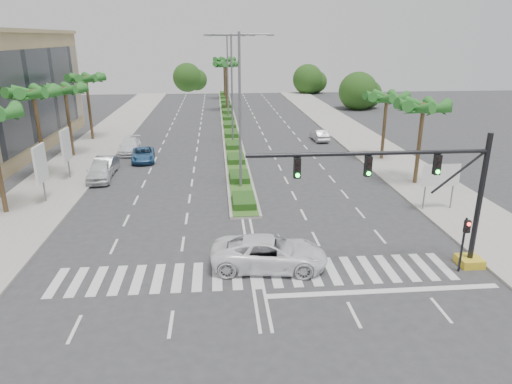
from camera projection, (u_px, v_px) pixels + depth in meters
ground at (256, 274)px, 23.56m from camera, size 160.00×160.00×0.00m
footpath_right at (396, 164)px, 43.65m from camera, size 6.00×120.00×0.15m
footpath_left at (69, 172)px, 41.13m from camera, size 6.00×120.00×0.15m
median at (229, 121)px, 65.96m from camera, size 2.20×75.00×0.20m
median_grass at (229, 120)px, 65.92m from camera, size 1.80×75.00×0.04m
signal_gantry at (437, 206)px, 23.21m from camera, size 12.60×1.20×7.20m
pedestrian_signal at (465, 236)px, 23.14m from camera, size 0.28×0.36×3.00m
direction_sign at (441, 177)px, 31.42m from camera, size 2.70×0.11×3.40m
billboard_near at (40, 164)px, 32.72m from camera, size 0.18×2.10×4.35m
billboard_far at (66, 145)px, 38.37m from camera, size 0.18×2.10×4.35m
palm_left_mid at (34, 96)px, 36.88m from camera, size 4.57×4.68×7.95m
palm_left_far at (65, 92)px, 44.61m from camera, size 4.57×4.68×7.35m
palm_left_end at (86, 81)px, 52.03m from camera, size 4.57×4.68×7.75m
palm_right_near at (423, 109)px, 35.96m from camera, size 4.57×4.68×7.05m
palm_right_far at (387, 100)px, 43.60m from camera, size 4.57×4.68×6.75m
palm_median_a at (226, 66)px, 73.10m from camera, size 4.57×4.68×8.05m
palm_median_b at (224, 61)px, 87.24m from camera, size 4.57×4.68×8.05m
streetlight_near at (240, 104)px, 34.56m from camera, size 5.10×0.25×12.00m
streetlight_mid at (232, 84)px, 49.65m from camera, size 5.10×0.25×12.00m
streetlight_far at (228, 73)px, 64.73m from camera, size 5.10×0.25×12.00m
car_parked_a at (100, 171)px, 38.73m from camera, size 2.38×4.98×1.64m
car_parked_b at (104, 166)px, 40.34m from camera, size 1.78×4.74×1.55m
car_parked_c at (143, 155)px, 44.81m from camera, size 2.71×4.91×1.30m
car_parked_d at (130, 146)px, 47.98m from camera, size 2.24×5.13×1.47m
car_crossing at (269, 253)px, 24.01m from camera, size 6.38×3.50×1.69m
car_right at (319, 135)px, 53.65m from camera, size 1.60×4.14×1.35m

